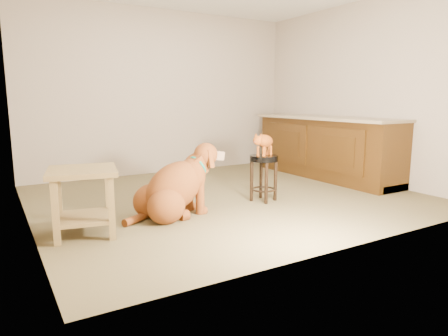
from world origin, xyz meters
TOP-DOWN VIEW (x-y plane):
  - floor at (0.00, 0.00)m, footprint 4.50×4.00m
  - room_shell at (0.00, 0.00)m, footprint 4.54×4.04m
  - cabinet_run at (1.94, 0.30)m, footprint 0.70×2.56m
  - padded_stool at (0.26, -0.40)m, footprint 0.37×0.37m
  - wood_stool at (1.85, 1.34)m, footprint 0.40×0.40m
  - side_table at (-1.83, -0.55)m, footprint 0.68×0.68m
  - golden_retriever at (-0.90, -0.44)m, footprint 1.24×0.66m
  - tabby_kitten at (0.25, -0.40)m, footprint 0.42×0.30m

SIDE VIEW (x-z plane):
  - floor at x=0.00m, z-range -0.01..0.01m
  - golden_retriever at x=-0.90m, z-range -0.10..0.69m
  - wood_stool at x=1.85m, z-range 0.01..0.67m
  - padded_stool at x=0.26m, z-range 0.12..0.66m
  - side_table at x=-1.83m, z-range 0.09..0.69m
  - cabinet_run at x=1.94m, z-range -0.03..0.91m
  - tabby_kitten at x=0.25m, z-range 0.56..0.86m
  - room_shell at x=0.00m, z-range 0.37..2.99m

